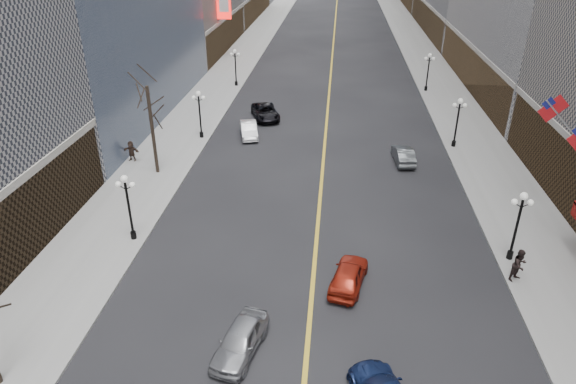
% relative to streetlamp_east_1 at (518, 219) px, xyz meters
% --- Properties ---
extents(sidewalk_east, '(6.00, 230.00, 0.15)m').
position_rel_streetlamp_east_1_xyz_m(sidewalk_east, '(2.20, 40.00, -2.83)').
color(sidewalk_east, gray).
rests_on(sidewalk_east, ground).
extents(sidewalk_west, '(6.00, 230.00, 0.15)m').
position_rel_streetlamp_east_1_xyz_m(sidewalk_west, '(-25.80, 40.00, -2.83)').
color(sidewalk_west, gray).
rests_on(sidewalk_west, ground).
extents(lane_line, '(0.25, 200.00, 0.02)m').
position_rel_streetlamp_east_1_xyz_m(lane_line, '(-11.80, 50.00, -2.89)').
color(lane_line, gold).
rests_on(lane_line, ground).
extents(streetlamp_east_1, '(1.26, 0.44, 4.52)m').
position_rel_streetlamp_east_1_xyz_m(streetlamp_east_1, '(0.00, 0.00, 0.00)').
color(streetlamp_east_1, black).
rests_on(streetlamp_east_1, sidewalk_east).
extents(streetlamp_east_2, '(1.26, 0.44, 4.52)m').
position_rel_streetlamp_east_1_xyz_m(streetlamp_east_2, '(0.00, 18.00, 0.00)').
color(streetlamp_east_2, black).
rests_on(streetlamp_east_2, sidewalk_east).
extents(streetlamp_east_3, '(1.26, 0.44, 4.52)m').
position_rel_streetlamp_east_1_xyz_m(streetlamp_east_3, '(0.00, 36.00, 0.00)').
color(streetlamp_east_3, black).
rests_on(streetlamp_east_3, sidewalk_east).
extents(streetlamp_west_1, '(1.26, 0.44, 4.52)m').
position_rel_streetlamp_east_1_xyz_m(streetlamp_west_1, '(-23.60, 0.00, 0.00)').
color(streetlamp_west_1, black).
rests_on(streetlamp_west_1, sidewalk_west).
extents(streetlamp_west_2, '(1.26, 0.44, 4.52)m').
position_rel_streetlamp_east_1_xyz_m(streetlamp_west_2, '(-23.60, 18.00, 0.00)').
color(streetlamp_west_2, black).
rests_on(streetlamp_west_2, sidewalk_west).
extents(streetlamp_west_3, '(1.26, 0.44, 4.52)m').
position_rel_streetlamp_east_1_xyz_m(streetlamp_west_3, '(-23.60, 36.00, 0.00)').
color(streetlamp_west_3, black).
rests_on(streetlamp_west_3, sidewalk_west).
extents(flag_5, '(2.87, 0.12, 2.87)m').
position_rel_streetlamp_east_1_xyz_m(flag_5, '(3.51, 7.00, 4.39)').
color(flag_5, '#B2B2B7').
rests_on(flag_5, ground).
extents(tree_west_far, '(3.60, 3.60, 7.92)m').
position_rel_streetlamp_east_1_xyz_m(tree_west_far, '(-25.30, 10.00, 3.34)').
color(tree_west_far, '#2D231C').
rests_on(tree_west_far, sidewalk_west).
extents(car_nb_near, '(2.63, 4.54, 1.45)m').
position_rel_streetlamp_east_1_xyz_m(car_nb_near, '(-14.97, -9.03, -2.17)').
color(car_nb_near, '#929499').
rests_on(car_nb_near, ground).
extents(car_nb_mid, '(2.42, 4.48, 1.40)m').
position_rel_streetlamp_east_1_xyz_m(car_nb_mid, '(-19.16, 18.97, -2.20)').
color(car_nb_mid, silver).
rests_on(car_nb_mid, ground).
extents(car_nb_far, '(3.93, 5.77, 1.47)m').
position_rel_streetlamp_east_1_xyz_m(car_nb_far, '(-18.28, 24.25, -2.17)').
color(car_nb_far, black).
rests_on(car_nb_far, ground).
extents(car_sb_mid, '(2.60, 4.50, 1.44)m').
position_rel_streetlamp_east_1_xyz_m(car_sb_mid, '(-9.80, -3.41, -2.18)').
color(car_sb_mid, maroon).
rests_on(car_sb_mid, ground).
extents(car_sb_far, '(1.77, 4.25, 1.37)m').
position_rel_streetlamp_east_1_xyz_m(car_sb_far, '(-4.96, 14.23, -2.22)').
color(car_sb_far, '#4C5053').
rests_on(car_sb_far, ground).
extents(ped_east_walk, '(1.09, 0.97, 1.98)m').
position_rel_streetlamp_east_1_xyz_m(ped_east_walk, '(-0.20, -2.12, -1.76)').
color(ped_east_walk, black).
rests_on(ped_east_walk, sidewalk_east).
extents(ped_west_far, '(1.69, 0.75, 1.76)m').
position_rel_streetlamp_east_1_xyz_m(ped_west_far, '(-28.20, 12.04, -1.87)').
color(ped_west_far, '#30221A').
rests_on(ped_west_far, sidewalk_west).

